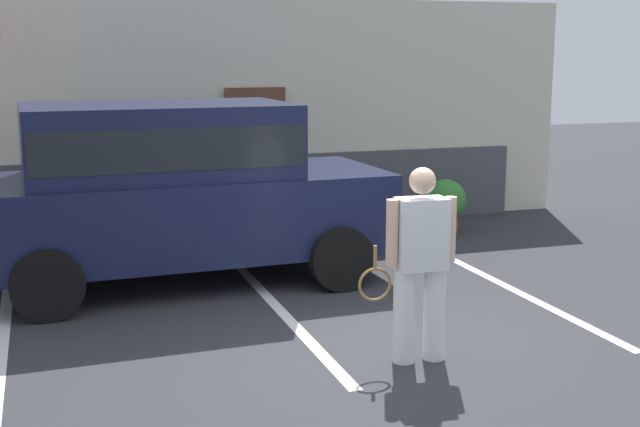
# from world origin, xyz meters

# --- Properties ---
(ground_plane) EXTENTS (40.00, 40.00, 0.00)m
(ground_plane) POSITION_xyz_m (0.00, 0.00, 0.00)
(ground_plane) COLOR #2D2D33
(parking_stripe_0) EXTENTS (0.12, 4.40, 0.01)m
(parking_stripe_0) POSITION_xyz_m (-3.13, 1.50, 0.00)
(parking_stripe_0) COLOR silver
(parking_stripe_0) RESTS_ON ground_plane
(parking_stripe_1) EXTENTS (0.12, 4.40, 0.01)m
(parking_stripe_1) POSITION_xyz_m (-0.45, 1.50, 0.00)
(parking_stripe_1) COLOR silver
(parking_stripe_1) RESTS_ON ground_plane
(parking_stripe_2) EXTENTS (0.12, 4.40, 0.01)m
(parking_stripe_2) POSITION_xyz_m (2.23, 1.50, 0.00)
(parking_stripe_2) COLOR silver
(parking_stripe_2) RESTS_ON ground_plane
(house_frontage) EXTENTS (10.77, 0.40, 3.39)m
(house_frontage) POSITION_xyz_m (0.00, 5.74, 1.59)
(house_frontage) COLOR beige
(house_frontage) RESTS_ON ground_plane
(parked_suv) EXTENTS (4.66, 2.29, 2.05)m
(parked_suv) POSITION_xyz_m (-1.30, 2.93, 1.15)
(parked_suv) COLOR #141938
(parked_suv) RESTS_ON ground_plane
(tennis_player_man) EXTENTS (0.88, 0.28, 1.68)m
(tennis_player_man) POSITION_xyz_m (0.29, -0.23, 0.87)
(tennis_player_man) COLOR white
(tennis_player_man) RESTS_ON ground_plane
(potted_plant_by_porch) EXTENTS (0.60, 0.60, 0.79)m
(potted_plant_by_porch) POSITION_xyz_m (2.88, 4.41, 0.44)
(potted_plant_by_porch) COLOR brown
(potted_plant_by_porch) RESTS_ON ground_plane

